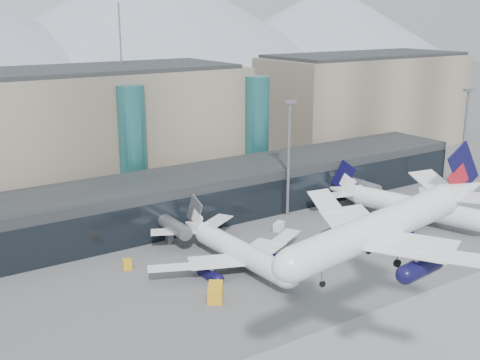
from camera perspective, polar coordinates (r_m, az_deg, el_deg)
name	(u,v)px	position (r m, az deg, el deg)	size (l,w,h in m)	color
ground	(333,352)	(84.09, 8.77, -15.81)	(900.00, 900.00, 0.00)	#515154
concourse	(145,205)	(126.51, -9.01, -2.39)	(170.00, 27.00, 10.00)	black
terminal_east	(364,101)	(204.71, 11.71, 7.34)	(70.00, 30.00, 31.00)	gray
teal_towers	(46,157)	(134.04, -17.95, 2.06)	(116.40, 19.40, 46.00)	#246366
lightmast_mid	(289,152)	(131.18, 4.62, 2.68)	(3.00, 1.20, 25.60)	slate
lightmast_right	(465,133)	(161.69, 20.53, 4.19)	(3.00, 1.20, 25.60)	slate
hero_jet	(396,214)	(69.81, 14.58, -3.11)	(31.80, 32.84, 10.57)	white
jet_parked_mid	(230,241)	(107.89, -0.93, -5.81)	(34.73, 33.79, 11.19)	white
jet_parked_right	(398,198)	(135.05, 14.71, -1.66)	(37.61, 39.19, 12.58)	white
veh_b	(127,264)	(109.03, -10.65, -7.85)	(2.46, 1.51, 1.42)	orange
veh_c	(322,261)	(109.13, 7.74, -7.59)	(3.24, 1.71, 1.80)	#4E4E53
veh_d	(279,226)	(125.39, 3.71, -4.39)	(2.88, 1.54, 1.65)	silver
veh_e	(436,211)	(140.92, 18.11, -2.85)	(3.19, 1.81, 1.81)	orange
veh_h	(215,292)	(96.10, -2.35, -10.59)	(4.31, 2.27, 2.38)	orange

